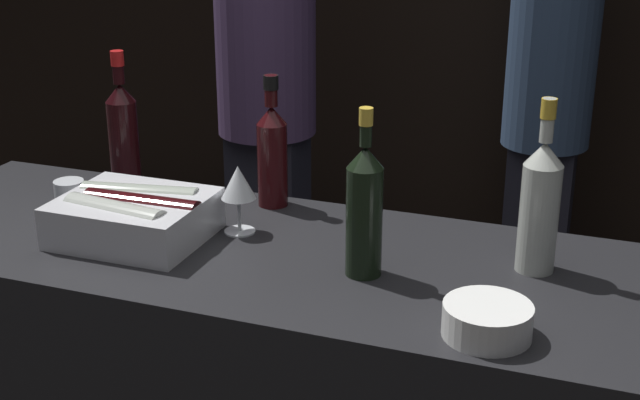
# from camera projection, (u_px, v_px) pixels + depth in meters

# --- Properties ---
(ice_bin_with_bottles) EXTENTS (0.32, 0.28, 0.11)m
(ice_bin_with_bottles) POSITION_uv_depth(u_px,v_px,m) (134.00, 215.00, 2.01)
(ice_bin_with_bottles) COLOR silver
(ice_bin_with_bottles) RESTS_ON bar_counter
(bowl_white) EXTENTS (0.16, 0.16, 0.06)m
(bowl_white) POSITION_uv_depth(u_px,v_px,m) (487.00, 319.00, 1.60)
(bowl_white) COLOR white
(bowl_white) RESTS_ON bar_counter
(wine_glass) EXTENTS (0.08, 0.08, 0.16)m
(wine_glass) POSITION_uv_depth(u_px,v_px,m) (238.00, 184.00, 2.02)
(wine_glass) COLOR silver
(wine_glass) RESTS_ON bar_counter
(candle_votive) EXTENTS (0.07, 0.07, 0.06)m
(candle_votive) POSITION_uv_depth(u_px,v_px,m) (70.00, 193.00, 2.22)
(candle_votive) COLOR silver
(candle_votive) RESTS_ON bar_counter
(red_wine_bottle_tall) EXTENTS (0.08, 0.08, 0.36)m
(red_wine_bottle_tall) POSITION_uv_depth(u_px,v_px,m) (123.00, 132.00, 2.30)
(red_wine_bottle_tall) COLOR black
(red_wine_bottle_tall) RESTS_ON bar_counter
(red_wine_bottle_black_foil) EXTENTS (0.07, 0.07, 0.33)m
(red_wine_bottle_black_foil) POSITION_uv_depth(u_px,v_px,m) (272.00, 151.00, 2.18)
(red_wine_bottle_black_foil) COLOR black
(red_wine_bottle_black_foil) RESTS_ON bar_counter
(rose_wine_bottle) EXTENTS (0.08, 0.08, 0.37)m
(rose_wine_bottle) POSITION_uv_depth(u_px,v_px,m) (540.00, 203.00, 1.82)
(rose_wine_bottle) COLOR #B2B7AD
(rose_wine_bottle) RESTS_ON bar_counter
(champagne_bottle) EXTENTS (0.08, 0.08, 0.36)m
(champagne_bottle) POSITION_uv_depth(u_px,v_px,m) (364.00, 208.00, 1.80)
(champagne_bottle) COLOR black
(champagne_bottle) RESTS_ON bar_counter
(person_in_hoodie) EXTENTS (0.34, 0.34, 1.70)m
(person_in_hoodie) POSITION_uv_depth(u_px,v_px,m) (548.00, 101.00, 3.49)
(person_in_hoodie) COLOR black
(person_in_hoodie) RESTS_ON ground_plane
(person_blond_tee) EXTENTS (0.38, 0.38, 1.83)m
(person_blond_tee) POSITION_uv_depth(u_px,v_px,m) (266.00, 89.00, 3.39)
(person_blond_tee) COLOR black
(person_blond_tee) RESTS_ON ground_plane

